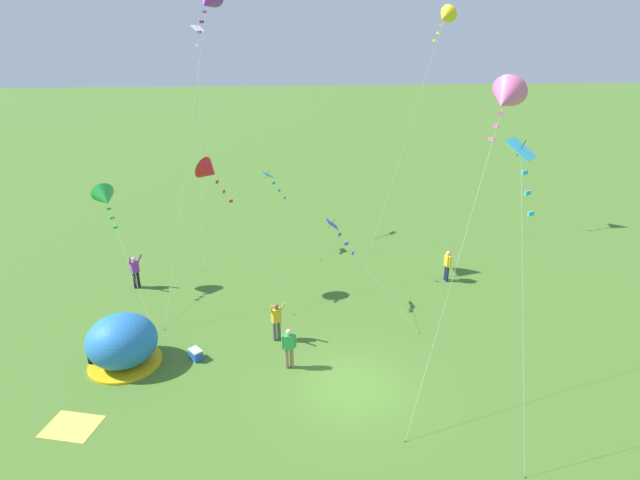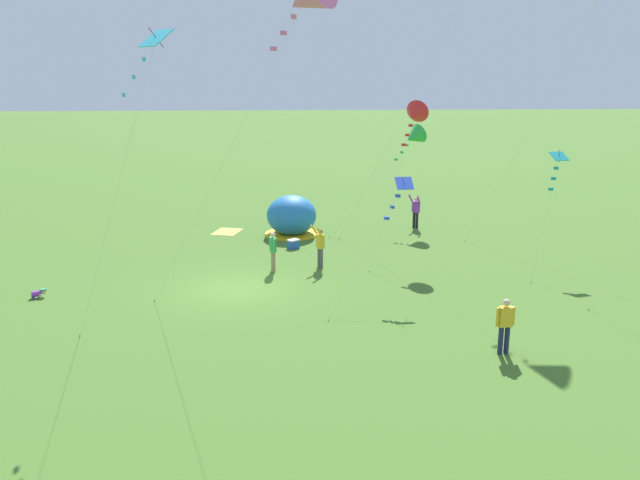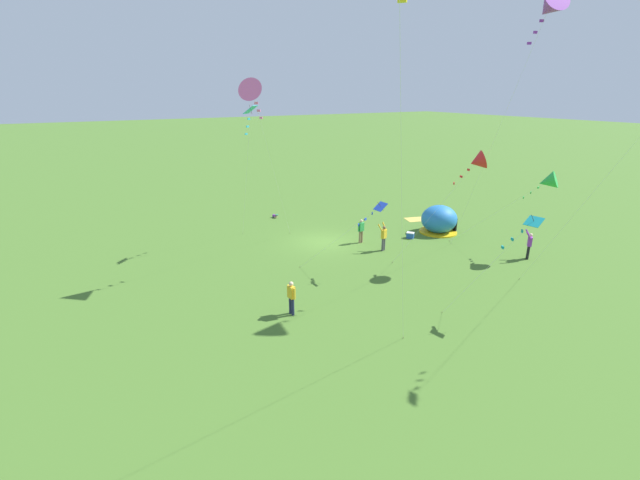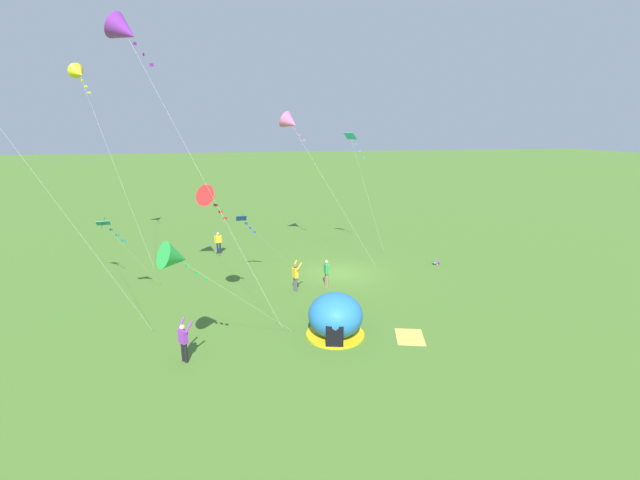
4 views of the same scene
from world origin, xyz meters
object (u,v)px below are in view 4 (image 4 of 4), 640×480
Objects in this scene: kite_yellow at (79,73)px; kite_blue at (245,222)px; person_arms_raised at (295,276)px; kite_teal at (108,228)px; kite_green at (175,257)px; kite_pink at (290,122)px; kite_purple at (124,31)px; person_with_toddler at (327,272)px; toddler_crawling at (436,262)px; person_far_back at (218,242)px; kite_red at (210,197)px; kite_cyan at (353,141)px; cooler_box at (323,308)px; person_flying_kite at (184,340)px; popup_tent at (335,316)px.

kite_yellow reaches higher than kite_blue.
person_arms_raised is 0.13× the size of kite_yellow.
kite_green is at bearing -151.21° from kite_teal.
kite_purple is (-10.96, 8.74, 3.73)m from kite_pink.
person_with_toddler is at bearing -78.47° from person_arms_raised.
kite_green reaches higher than toddler_crawling.
person_far_back is 10.79m from kite_pink.
kite_purple reaches higher than kite_blue.
kite_green is 0.81× the size of kite_red.
kite_cyan reaches higher than kite_teal.
kite_red reaches higher than kite_teal.
kite_cyan is at bearing -66.35° from kite_teal.
person_arms_raised is at bearing -152.62° from person_far_back.
cooler_box is at bearing -162.42° from person_arms_raised.
person_far_back is 17.66m from kite_green.
person_with_toddler is 1.00× the size of person_far_back.
person_arms_raised is 0.37× the size of kite_teal.
kite_green is (-16.35, 6.73, -5.13)m from kite_pink.
person_flying_kite is 0.27× the size of kite_red.
person_arms_raised is 0.43× the size of kite_blue.
cooler_box is at bearing -155.07° from person_far_back.
kite_yellow reaches higher than person_flying_kite.
person_flying_kite reaches higher than toddler_crawling.
person_flying_kite is at bearing -156.26° from kite_yellow.
kite_yellow is at bearing 40.81° from popup_tent.
kite_red is at bearing 153.50° from kite_pink.
kite_cyan is 0.64× the size of kite_purple.
cooler_box is 11.67m from toddler_crawling.
person_flying_kite is at bearing 141.40° from kite_cyan.
kite_red is (-5.88, 15.39, 6.21)m from toddler_crawling.
person_far_back is at bearing 37.70° from person_with_toddler.
kite_pink is 1.91× the size of kite_green.
kite_green reaches higher than kite_blue.
person_arms_raised is 7.60m from kite_red.
kite_blue is at bearing -16.65° from person_flying_kite.
kite_cyan reaches higher than kite_blue.
person_far_back is (6.13, 15.59, 0.79)m from toddler_crawling.
kite_purple is at bearing 138.35° from kite_blue.
kite_purple reaches higher than kite_green.
person_arms_raised is 21.72m from kite_yellow.
toddler_crawling is at bearing -46.90° from popup_tent.
toddler_crawling is 23.69m from kite_purple.
kite_pink is 1.16× the size of kite_cyan.
kite_cyan reaches higher than popup_tent.
person_far_back is 0.30× the size of kite_green.
kite_teal is at bearing 61.06° from popup_tent.
kite_yellow is (13.74, 6.11, -0.31)m from kite_purple.
person_arms_raised is at bearing 9.70° from popup_tent.
kite_pink is (11.69, 0.05, 9.83)m from cooler_box.
person_arms_raised is 15.16m from kite_purple.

